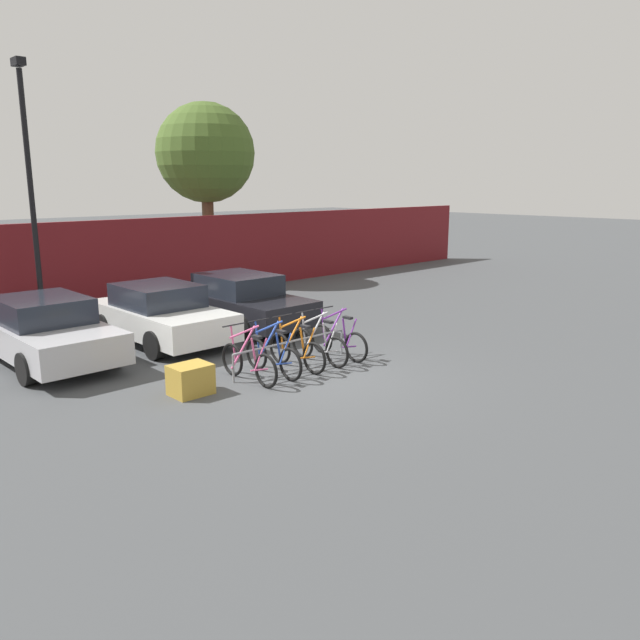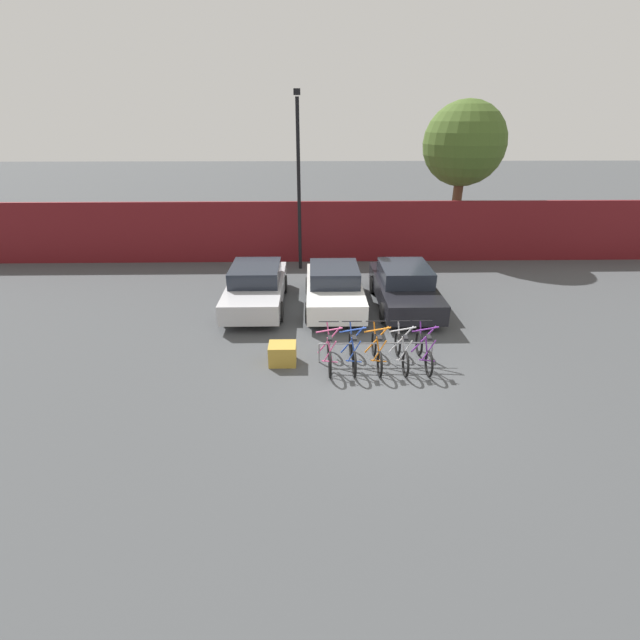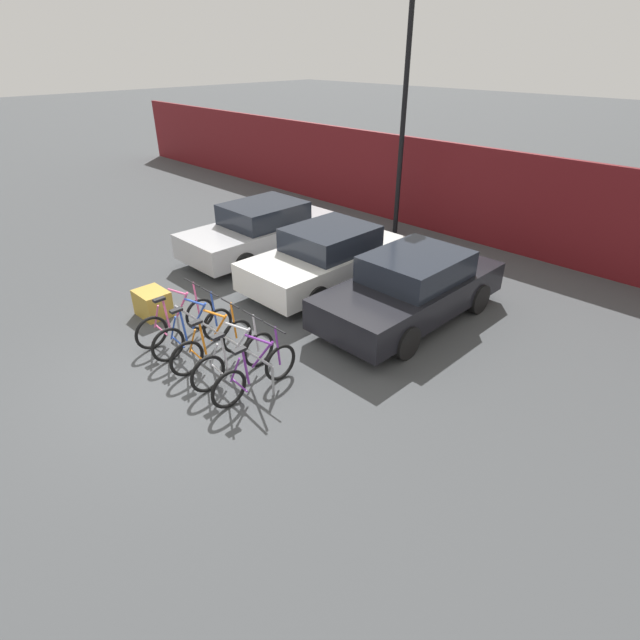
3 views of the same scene
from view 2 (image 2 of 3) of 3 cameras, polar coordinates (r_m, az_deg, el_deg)
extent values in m
plane|color=#424447|center=(10.78, 7.62, -7.37)|extent=(120.00, 120.00, 0.00)
cube|color=maroon|center=(19.07, 3.76, 11.64)|extent=(36.00, 0.16, 2.62)
cylinder|color=gray|center=(11.09, 7.50, -3.09)|extent=(2.93, 0.04, 0.04)
cylinder|color=gray|center=(11.10, -0.10, -4.44)|extent=(0.04, 0.04, 0.55)
cylinder|color=gray|center=(11.52, 14.67, -4.15)|extent=(0.04, 0.04, 0.55)
torus|color=black|center=(10.50, 1.34, -5.99)|extent=(0.06, 0.66, 0.66)
torus|color=black|center=(11.41, 1.12, -3.25)|extent=(0.06, 0.66, 0.66)
cylinder|color=#E55993|center=(10.93, 1.21, -2.70)|extent=(0.60, 0.04, 0.76)
cylinder|color=#E55993|center=(10.74, 1.23, -1.37)|extent=(0.68, 0.04, 0.16)
cylinder|color=#E55993|center=(10.67, 1.28, -3.83)|extent=(0.14, 0.04, 0.63)
cylinder|color=#E55993|center=(10.48, 1.32, -4.24)|extent=(0.32, 0.03, 0.58)
cylinder|color=#E55993|center=(10.68, 1.29, -5.55)|extent=(0.40, 0.03, 0.08)
cylinder|color=#E55993|center=(11.21, 1.14, -1.81)|extent=(0.12, 0.04, 0.69)
cylinder|color=black|center=(11.01, 1.17, -0.21)|extent=(0.52, 0.03, 0.03)
cube|color=black|center=(10.42, 1.32, -2.44)|extent=(0.10, 0.22, 0.05)
torus|color=black|center=(10.54, 4.61, -5.93)|extent=(0.06, 0.66, 0.66)
torus|color=black|center=(11.44, 4.12, -3.22)|extent=(0.06, 0.66, 0.66)
cylinder|color=#284CB7|center=(10.97, 4.33, -2.66)|extent=(0.60, 0.04, 0.76)
cylinder|color=#284CB7|center=(10.78, 4.41, -1.34)|extent=(0.68, 0.04, 0.16)
cylinder|color=#284CB7|center=(10.71, 4.48, -3.78)|extent=(0.14, 0.04, 0.63)
cylinder|color=#284CB7|center=(10.52, 4.59, -4.19)|extent=(0.32, 0.03, 0.58)
cylinder|color=#284CB7|center=(10.72, 4.50, -5.50)|extent=(0.40, 0.03, 0.08)
cylinder|color=#284CB7|center=(11.25, 4.19, -1.77)|extent=(0.12, 0.04, 0.69)
cylinder|color=black|center=(11.05, 4.27, -0.19)|extent=(0.52, 0.03, 0.03)
cube|color=black|center=(10.46, 4.59, -2.40)|extent=(0.10, 0.22, 0.05)
torus|color=black|center=(10.62, 7.97, -5.86)|extent=(0.06, 0.66, 0.66)
torus|color=black|center=(11.52, 7.20, -3.17)|extent=(0.06, 0.66, 0.66)
cylinder|color=orange|center=(11.05, 7.55, -2.61)|extent=(0.60, 0.04, 0.76)
cylinder|color=orange|center=(10.86, 7.68, -1.30)|extent=(0.68, 0.04, 0.16)
cylinder|color=orange|center=(10.78, 7.78, -3.73)|extent=(0.14, 0.04, 0.63)
cylinder|color=orange|center=(10.60, 7.94, -4.13)|extent=(0.32, 0.03, 0.58)
cylinder|color=orange|center=(10.80, 7.80, -5.43)|extent=(0.40, 0.03, 0.08)
cylinder|color=orange|center=(11.32, 7.33, -1.73)|extent=(0.12, 0.04, 0.69)
cylinder|color=black|center=(11.12, 7.46, -0.16)|extent=(0.52, 0.03, 0.03)
cube|color=black|center=(10.54, 7.96, -2.35)|extent=(0.10, 0.22, 0.05)
torus|color=black|center=(10.73, 11.33, -5.77)|extent=(0.06, 0.66, 0.66)
torus|color=black|center=(11.63, 10.31, -3.11)|extent=(0.06, 0.66, 0.66)
cylinder|color=#B7B7BC|center=(11.16, 10.78, -2.56)|extent=(0.60, 0.04, 0.76)
cylinder|color=#B7B7BC|center=(10.98, 10.96, -1.25)|extent=(0.68, 0.04, 0.16)
cylinder|color=#B7B7BC|center=(10.90, 11.09, -3.66)|extent=(0.14, 0.04, 0.63)
cylinder|color=#B7B7BC|center=(10.72, 11.31, -4.06)|extent=(0.32, 0.03, 0.58)
cylinder|color=#B7B7BC|center=(10.91, 11.11, -5.34)|extent=(0.40, 0.03, 0.08)
cylinder|color=#B7B7BC|center=(11.43, 10.48, -1.69)|extent=(0.12, 0.04, 0.69)
cylinder|color=black|center=(11.24, 10.66, -0.13)|extent=(0.52, 0.03, 0.03)
cube|color=black|center=(10.66, 11.33, -2.30)|extent=(0.10, 0.22, 0.05)
torus|color=black|center=(10.87, 14.32, -5.67)|extent=(0.06, 0.66, 0.66)
torus|color=black|center=(11.75, 13.07, -3.06)|extent=(0.06, 0.66, 0.66)
cylinder|color=#752D99|center=(11.29, 13.64, -2.50)|extent=(0.60, 0.04, 0.76)
cylinder|color=#752D99|center=(11.11, 13.87, -1.21)|extent=(0.68, 0.04, 0.16)
cylinder|color=#752D99|center=(11.03, 14.02, -3.59)|extent=(0.14, 0.04, 0.63)
cylinder|color=#752D99|center=(10.85, 14.29, -3.98)|extent=(0.32, 0.03, 0.58)
cylinder|color=#752D99|center=(11.05, 14.05, -5.25)|extent=(0.40, 0.03, 0.08)
cylinder|color=#752D99|center=(11.56, 13.28, -1.65)|extent=(0.12, 0.04, 0.69)
cylinder|color=black|center=(11.37, 13.51, -0.10)|extent=(0.52, 0.03, 0.03)
cube|color=black|center=(10.80, 14.32, -2.24)|extent=(0.10, 0.22, 0.05)
cube|color=#B7B7BC|center=(14.53, -8.49, 3.95)|extent=(1.80, 4.30, 0.62)
cube|color=#1E232D|center=(14.44, -8.59, 6.22)|extent=(1.58, 1.98, 0.52)
cylinder|color=black|center=(15.90, -10.99, 4.70)|extent=(0.20, 0.64, 0.64)
cylinder|color=black|center=(15.69, -4.81, 4.81)|extent=(0.20, 0.64, 0.64)
cylinder|color=black|center=(13.63, -12.59, 1.01)|extent=(0.20, 0.64, 0.64)
cylinder|color=black|center=(13.39, -5.40, 1.09)|extent=(0.20, 0.64, 0.64)
cube|color=silver|center=(14.29, 1.88, 3.86)|extent=(1.80, 4.09, 0.62)
cube|color=#1E232D|center=(14.19, 1.89, 6.15)|extent=(1.58, 1.88, 0.52)
cylinder|color=black|center=(15.47, -1.53, 4.58)|extent=(0.20, 0.64, 0.64)
cylinder|color=black|center=(15.55, 4.80, 4.62)|extent=(0.20, 0.64, 0.64)
cylinder|color=black|center=(13.27, -1.57, 0.97)|extent=(0.20, 0.64, 0.64)
cylinder|color=black|center=(13.37, 5.78, 1.03)|extent=(0.20, 0.64, 0.64)
cube|color=black|center=(14.63, 11.13, 3.90)|extent=(1.80, 4.33, 0.62)
cube|color=#1E232D|center=(14.54, 11.24, 6.15)|extent=(1.58, 1.99, 0.52)
cylinder|color=black|center=(15.72, 7.11, 4.74)|extent=(0.20, 0.64, 0.64)
cylinder|color=black|center=(16.05, 13.18, 4.70)|extent=(0.20, 0.64, 0.64)
cylinder|color=black|center=(13.42, 8.53, 0.98)|extent=(0.20, 0.64, 0.64)
cylinder|color=black|center=(13.81, 15.54, 1.01)|extent=(0.20, 0.64, 0.64)
cylinder|color=black|center=(17.66, -2.83, 17.01)|extent=(0.14, 0.14, 6.51)
cube|color=black|center=(17.50, -3.10, 28.11)|extent=(0.24, 0.44, 0.20)
cube|color=#B28C33|center=(11.11, -5.02, -4.51)|extent=(0.70, 0.56, 0.55)
cylinder|color=brown|center=(21.76, 17.54, 13.35)|extent=(0.43, 0.43, 3.43)
sphere|color=#425B23|center=(21.40, 18.68, 21.38)|extent=(3.61, 3.61, 3.61)
camera|label=1|loc=(6.77, -80.83, -15.12)|focal=35.00mm
camera|label=3|loc=(10.02, 55.92, 10.12)|focal=28.00mm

